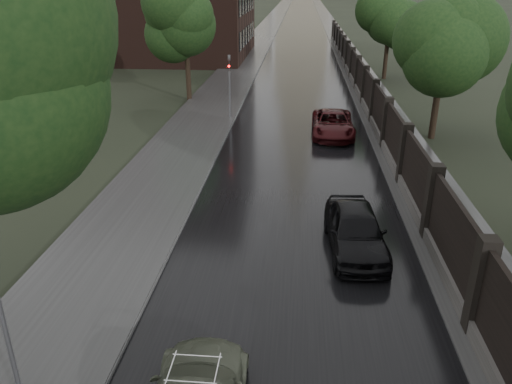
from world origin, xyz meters
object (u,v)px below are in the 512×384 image
at_px(lamp_post, 0,307).
at_px(tree_left_far, 186,26).
at_px(car_right_near, 356,230).
at_px(car_right_far, 333,124).
at_px(tree_right_b, 444,47).
at_px(tree_right_c, 390,20).
at_px(traffic_light, 230,82).

bearing_deg(lamp_post, tree_left_far, 95.21).
height_order(car_right_near, car_right_far, car_right_near).
bearing_deg(tree_left_far, car_right_far, -38.81).
xyz_separation_m(tree_left_far, car_right_near, (10.00, -21.06, -4.49)).
height_order(tree_right_b, car_right_far, tree_right_b).
height_order(tree_left_far, car_right_far, tree_left_far).
bearing_deg(car_right_far, tree_right_c, 73.44).
height_order(tree_left_far, tree_right_b, tree_left_far).
height_order(tree_left_far, car_right_near, tree_left_far).
distance_m(tree_right_b, traffic_light, 12.44).
bearing_deg(tree_right_c, car_right_far, -107.05).
bearing_deg(tree_right_c, traffic_light, -128.18).
distance_m(tree_left_far, car_right_far, 13.58).
bearing_deg(tree_left_far, car_right_near, -64.60).
relative_size(tree_right_b, car_right_far, 1.41).
bearing_deg(car_right_near, tree_right_b, 63.59).
bearing_deg(tree_right_c, tree_right_b, -90.00).
distance_m(traffic_light, car_right_far, 7.17).
height_order(tree_right_b, tree_right_c, same).
height_order(lamp_post, car_right_far, lamp_post).
bearing_deg(lamp_post, traffic_light, 87.32).
bearing_deg(car_right_far, tree_left_far, 141.68).
distance_m(tree_right_c, car_right_far, 19.33).
distance_m(tree_right_b, car_right_far, 6.98).
bearing_deg(traffic_light, car_right_near, -68.58).
bearing_deg(tree_right_c, tree_left_far, -147.17).
bearing_deg(car_right_near, tree_right_c, 76.39).
distance_m(tree_left_far, car_right_near, 23.75).
xyz_separation_m(tree_right_c, traffic_light, (-11.80, -15.01, -2.55)).
distance_m(tree_right_c, traffic_light, 19.26).
relative_size(tree_right_c, car_right_far, 1.41).
xyz_separation_m(tree_right_b, car_right_far, (-5.53, -0.02, -4.26)).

